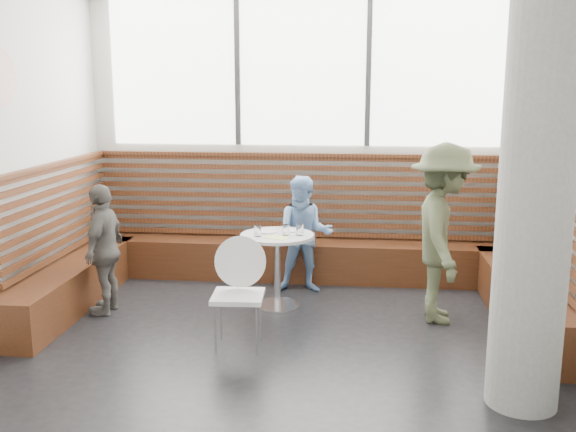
# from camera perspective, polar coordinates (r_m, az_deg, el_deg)

# --- Properties ---
(room) EXTENTS (5.00, 5.00, 3.20)m
(room) POSITION_cam_1_polar(r_m,az_deg,el_deg) (5.07, -1.25, 4.45)
(room) COLOR silver
(room) RESTS_ON ground
(booth) EXTENTS (5.00, 2.50, 1.44)m
(booth) POSITION_cam_1_polar(r_m,az_deg,el_deg) (7.03, 0.70, -3.49)
(booth) COLOR #402010
(booth) RESTS_ON ground
(concrete_column) EXTENTS (0.50, 0.50, 3.20)m
(concrete_column) POSITION_cam_1_polar(r_m,az_deg,el_deg) (4.58, 21.27, 2.90)
(concrete_column) COLOR gray
(concrete_column) RESTS_ON ground
(cafe_table) EXTENTS (0.74, 0.74, 0.76)m
(cafe_table) POSITION_cam_1_polar(r_m,az_deg,el_deg) (6.50, -0.96, -3.48)
(cafe_table) COLOR silver
(cafe_table) RESTS_ON ground
(cafe_chair) EXTENTS (0.45, 0.44, 0.94)m
(cafe_chair) POSITION_cam_1_polar(r_m,az_deg,el_deg) (5.56, -4.34, -6.00)
(cafe_chair) COLOR white
(cafe_chair) RESTS_ON ground
(adult_man) EXTENTS (0.68, 1.13, 1.71)m
(adult_man) POSITION_cam_1_polar(r_m,az_deg,el_deg) (6.23, 13.63, -1.52)
(adult_man) COLOR #4C5538
(adult_man) RESTS_ON ground
(child_back) EXTENTS (0.65, 0.52, 1.28)m
(child_back) POSITION_cam_1_polar(r_m,az_deg,el_deg) (6.96, 1.47, -1.67)
(child_back) COLOR #80AADE
(child_back) RESTS_ON ground
(child_left) EXTENTS (0.33, 0.76, 1.30)m
(child_left) POSITION_cam_1_polar(r_m,az_deg,el_deg) (6.57, -16.01, -2.84)
(child_left) COLOR #615D58
(child_left) RESTS_ON ground
(plate_near) EXTENTS (0.21, 0.21, 0.02)m
(plate_near) POSITION_cam_1_polar(r_m,az_deg,el_deg) (6.54, -1.88, -1.38)
(plate_near) COLOR white
(plate_near) RESTS_ON cafe_table
(plate_far) EXTENTS (0.20, 0.20, 0.01)m
(plate_far) POSITION_cam_1_polar(r_m,az_deg,el_deg) (6.59, 0.23, -1.27)
(plate_far) COLOR white
(plate_far) RESTS_ON cafe_table
(glass_left) EXTENTS (0.07, 0.07, 0.11)m
(glass_left) POSITION_cam_1_polar(r_m,az_deg,el_deg) (6.36, -2.72, -1.31)
(glass_left) COLOR white
(glass_left) RESTS_ON cafe_table
(glass_mid) EXTENTS (0.07, 0.07, 0.11)m
(glass_mid) POSITION_cam_1_polar(r_m,az_deg,el_deg) (6.40, -0.18, -1.23)
(glass_mid) COLOR white
(glass_mid) RESTS_ON cafe_table
(glass_right) EXTENTS (0.07, 0.07, 0.11)m
(glass_right) POSITION_cam_1_polar(r_m,az_deg,el_deg) (6.40, 1.05, -1.20)
(glass_right) COLOR white
(glass_right) RESTS_ON cafe_table
(menu_card) EXTENTS (0.26, 0.23, 0.00)m
(menu_card) POSITION_cam_1_polar(r_m,az_deg,el_deg) (6.30, -0.95, -1.92)
(menu_card) COLOR #A5C64C
(menu_card) RESTS_ON cafe_table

